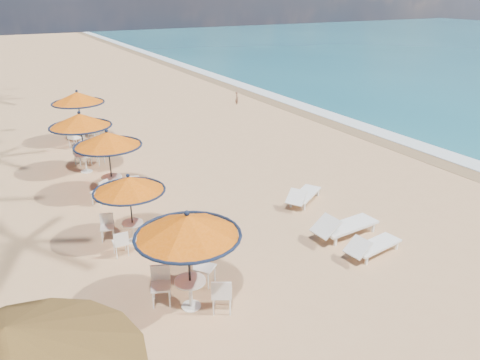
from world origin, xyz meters
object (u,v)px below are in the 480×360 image
object	(u,v)px
station_1	(129,193)
station_4	(78,104)
lounger_far	(303,195)
lounger_near	(372,246)
station_0	(189,237)
station_2	(108,146)
palapa	(11,354)
lounger_mid	(343,226)
station_3	(81,125)

from	to	relation	value
station_1	station_4	world-z (taller)	station_4
lounger_far	lounger_near	bearing A→B (deg)	-128.07
station_0	station_1	size ratio (longest dim) A/B	1.17
station_2	palapa	distance (m)	10.57
station_4	palapa	bearing A→B (deg)	-103.68
station_1	lounger_near	world-z (taller)	station_1
lounger_near	lounger_mid	xyz separation A→B (m)	(0.01, 1.21, 0.06)
station_0	lounger_far	distance (m)	6.73
station_0	lounger_mid	world-z (taller)	station_0
station_2	lounger_far	bearing A→B (deg)	-34.60
station_3	lounger_far	size ratio (longest dim) A/B	1.31
station_0	lounger_near	distance (m)	5.49
station_2	station_4	distance (m)	7.17
station_2	station_3	bearing A→B (deg)	95.99
station_0	lounger_mid	bearing A→B (deg)	9.28
station_3	palapa	bearing A→B (deg)	-105.00
station_1	palapa	xyz separation A→B (m)	(-3.38, -6.23, 0.76)
station_1	station_3	bearing A→B (deg)	89.38
station_2	lounger_near	distance (m)	9.31
lounger_near	station_3	bearing A→B (deg)	109.95
lounger_mid	station_0	bearing A→B (deg)	-174.59
station_3	lounger_near	xyz separation A→B (m)	(5.52, -10.56, -1.62)
lounger_mid	lounger_far	bearing A→B (deg)	78.04
station_0	station_4	world-z (taller)	station_4
lounger_far	palapa	distance (m)	11.29
station_1	station_3	size ratio (longest dim) A/B	0.84
station_0	lounger_near	size ratio (longest dim) A/B	1.30
station_1	palapa	bearing A→B (deg)	-118.44
station_4	lounger_mid	size ratio (longest dim) A/B	1.13
lounger_mid	lounger_near	bearing A→B (deg)	-94.31
palapa	lounger_far	bearing A→B (deg)	32.84
station_4	lounger_near	xyz separation A→B (m)	(4.82, -14.72, -1.56)
station_3	lounger_mid	size ratio (longest dim) A/B	1.12
station_3	lounger_mid	world-z (taller)	station_3
station_1	station_2	world-z (taller)	station_2
lounger_near	station_2	bearing A→B (deg)	116.90
station_0	lounger_near	bearing A→B (deg)	-3.77
palapa	lounger_near	bearing A→B (deg)	14.43
lounger_far	station_2	bearing A→B (deg)	112.95
station_1	lounger_mid	xyz separation A→B (m)	(5.60, -2.71, -1.19)
station_3	station_4	world-z (taller)	station_4
lounger_far	station_4	bearing A→B (deg)	82.80
station_4	palapa	world-z (taller)	palapa
lounger_near	lounger_far	distance (m)	3.73
lounger_far	palapa	bearing A→B (deg)	-179.61
station_2	station_4	world-z (taller)	station_4
station_4	station_3	bearing A→B (deg)	-99.52
lounger_far	palapa	xyz separation A→B (m)	(-9.33, -6.02, 2.00)
station_2	palapa	size ratio (longest dim) A/B	0.68
station_2	lounger_mid	xyz separation A→B (m)	(5.22, -6.35, -1.51)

